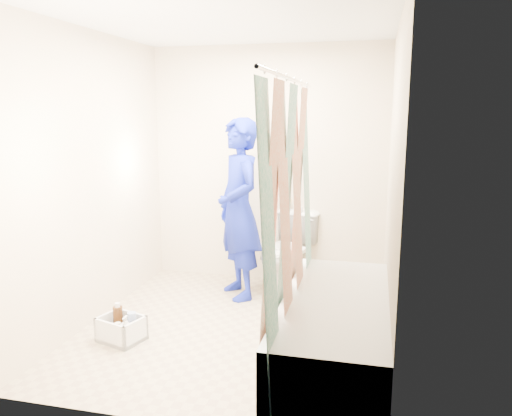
% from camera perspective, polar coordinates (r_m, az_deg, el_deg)
% --- Properties ---
extents(floor, '(2.60, 2.60, 0.00)m').
position_cam_1_polar(floor, '(4.20, -2.60, -13.62)').
color(floor, tan).
rests_on(floor, ground).
extents(ceiling, '(2.40, 2.60, 0.02)m').
position_cam_1_polar(ceiling, '(3.88, -2.92, 20.66)').
color(ceiling, silver).
rests_on(ceiling, wall_back).
extents(wall_back, '(2.40, 0.02, 2.40)m').
position_cam_1_polar(wall_back, '(5.11, 1.31, 4.82)').
color(wall_back, beige).
rests_on(wall_back, ground).
extents(wall_front, '(2.40, 0.02, 2.40)m').
position_cam_1_polar(wall_front, '(2.65, -10.57, -1.10)').
color(wall_front, beige).
rests_on(wall_front, ground).
extents(wall_left, '(0.02, 2.60, 2.40)m').
position_cam_1_polar(wall_left, '(4.35, -18.16, 3.19)').
color(wall_left, beige).
rests_on(wall_left, ground).
extents(wall_right, '(0.02, 2.60, 2.40)m').
position_cam_1_polar(wall_right, '(3.71, 15.36, 2.10)').
color(wall_right, beige).
rests_on(wall_right, ground).
extents(bathtub, '(0.70, 1.75, 0.50)m').
position_cam_1_polar(bathtub, '(3.57, 9.01, -13.64)').
color(bathtub, silver).
rests_on(bathtub, ground).
extents(curtain_rod, '(0.02, 1.90, 0.02)m').
position_cam_1_polar(curtain_rod, '(3.29, 4.00, 14.48)').
color(curtain_rod, silver).
rests_on(curtain_rod, wall_back).
extents(shower_curtain, '(0.06, 1.75, 1.80)m').
position_cam_1_polar(shower_curtain, '(3.37, 3.79, -1.51)').
color(shower_curtain, silver).
rests_on(shower_curtain, curtain_rod).
extents(toilet, '(0.61, 0.84, 0.77)m').
position_cam_1_polar(toilet, '(4.95, 3.53, -5.03)').
color(toilet, white).
rests_on(toilet, ground).
extents(tank_lid, '(0.51, 0.32, 0.04)m').
position_cam_1_polar(tank_lid, '(4.83, 2.93, -4.63)').
color(tank_lid, silver).
rests_on(tank_lid, toilet).
extents(tank_internals, '(0.18, 0.08, 0.25)m').
position_cam_1_polar(tank_internals, '(5.07, 4.10, -0.35)').
color(tank_internals, black).
rests_on(tank_internals, toilet).
extents(plumber, '(0.69, 0.74, 1.69)m').
position_cam_1_polar(plumber, '(4.67, -1.97, -0.15)').
color(plumber, '#1028A6').
rests_on(plumber, ground).
extents(cleaning_caddy, '(0.38, 0.34, 0.25)m').
position_cam_1_polar(cleaning_caddy, '(4.09, -15.05, -13.31)').
color(cleaning_caddy, silver).
rests_on(cleaning_caddy, ground).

